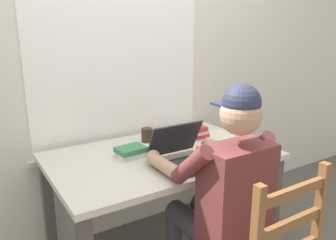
{
  "coord_description": "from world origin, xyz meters",
  "views": [
    {
      "loc": [
        -0.99,
        -1.66,
        1.47
      ],
      "look_at": [
        0.02,
        -0.05,
        0.95
      ],
      "focal_mm": 36.05,
      "sensor_mm": 36.0,
      "label": 1
    }
  ],
  "objects_px": {
    "desk": "(161,167)",
    "laptop": "(184,155)",
    "coffee_mug_white": "(246,147)",
    "seated_person": "(221,191)",
    "book_stack_side": "(132,151)",
    "book_stack_main": "(195,132)",
    "coffee_mug_dark": "(147,135)",
    "computer_mouse": "(225,153)"
  },
  "relations": [
    {
      "from": "desk",
      "to": "seated_person",
      "type": "bearing_deg",
      "value": -83.67
    },
    {
      "from": "desk",
      "to": "computer_mouse",
      "type": "height_order",
      "value": "computer_mouse"
    },
    {
      "from": "computer_mouse",
      "to": "book_stack_main",
      "type": "relative_size",
      "value": 0.53
    },
    {
      "from": "laptop",
      "to": "desk",
      "type": "bearing_deg",
      "value": 98.71
    },
    {
      "from": "laptop",
      "to": "book_stack_side",
      "type": "bearing_deg",
      "value": 128.72
    },
    {
      "from": "coffee_mug_dark",
      "to": "book_stack_main",
      "type": "bearing_deg",
      "value": -15.25
    },
    {
      "from": "desk",
      "to": "book_stack_side",
      "type": "distance_m",
      "value": 0.22
    },
    {
      "from": "desk",
      "to": "book_stack_side",
      "type": "bearing_deg",
      "value": 162.62
    },
    {
      "from": "seated_person",
      "to": "coffee_mug_white",
      "type": "distance_m",
      "value": 0.43
    },
    {
      "from": "seated_person",
      "to": "laptop",
      "type": "relative_size",
      "value": 3.72
    },
    {
      "from": "desk",
      "to": "coffee_mug_dark",
      "type": "height_order",
      "value": "coffee_mug_dark"
    },
    {
      "from": "seated_person",
      "to": "laptop",
      "type": "bearing_deg",
      "value": 94.7
    },
    {
      "from": "coffee_mug_white",
      "to": "book_stack_main",
      "type": "bearing_deg",
      "value": 98.92
    },
    {
      "from": "laptop",
      "to": "book_stack_side",
      "type": "xyz_separation_m",
      "value": [
        -0.2,
        0.25,
        -0.02
      ]
    },
    {
      "from": "desk",
      "to": "coffee_mug_white",
      "type": "bearing_deg",
      "value": -34.68
    },
    {
      "from": "computer_mouse",
      "to": "book_stack_main",
      "type": "bearing_deg",
      "value": 82.12
    },
    {
      "from": "computer_mouse",
      "to": "coffee_mug_dark",
      "type": "xyz_separation_m",
      "value": [
        -0.27,
        0.46,
        0.03
      ]
    },
    {
      "from": "laptop",
      "to": "coffee_mug_dark",
      "type": "distance_m",
      "value": 0.43
    },
    {
      "from": "coffee_mug_white",
      "to": "book_stack_main",
      "type": "xyz_separation_m",
      "value": [
        -0.07,
        0.43,
        -0.01
      ]
    },
    {
      "from": "coffee_mug_white",
      "to": "coffee_mug_dark",
      "type": "xyz_separation_m",
      "value": [
        -0.39,
        0.52,
        -0.0
      ]
    },
    {
      "from": "coffee_mug_white",
      "to": "coffee_mug_dark",
      "type": "relative_size",
      "value": 1.07
    },
    {
      "from": "coffee_mug_white",
      "to": "coffee_mug_dark",
      "type": "height_order",
      "value": "coffee_mug_white"
    },
    {
      "from": "desk",
      "to": "laptop",
      "type": "distance_m",
      "value": 0.25
    },
    {
      "from": "desk",
      "to": "laptop",
      "type": "xyz_separation_m",
      "value": [
        0.03,
        -0.2,
        0.14
      ]
    },
    {
      "from": "seated_person",
      "to": "desk",
      "type": "bearing_deg",
      "value": 96.33
    },
    {
      "from": "desk",
      "to": "coffee_mug_white",
      "type": "distance_m",
      "value": 0.53
    },
    {
      "from": "computer_mouse",
      "to": "book_stack_side",
      "type": "distance_m",
      "value": 0.56
    },
    {
      "from": "desk",
      "to": "laptop",
      "type": "height_order",
      "value": "laptop"
    },
    {
      "from": "seated_person",
      "to": "coffee_mug_dark",
      "type": "bearing_deg",
      "value": 92.24
    },
    {
      "from": "computer_mouse",
      "to": "book_stack_main",
      "type": "xyz_separation_m",
      "value": [
        0.05,
        0.37,
        0.02
      ]
    },
    {
      "from": "seated_person",
      "to": "computer_mouse",
      "type": "height_order",
      "value": "seated_person"
    },
    {
      "from": "computer_mouse",
      "to": "coffee_mug_dark",
      "type": "relative_size",
      "value": 0.89
    },
    {
      "from": "coffee_mug_dark",
      "to": "desk",
      "type": "bearing_deg",
      "value": -96.75
    },
    {
      "from": "desk",
      "to": "coffee_mug_dark",
      "type": "relative_size",
      "value": 11.8
    },
    {
      "from": "desk",
      "to": "book_stack_main",
      "type": "height_order",
      "value": "book_stack_main"
    },
    {
      "from": "desk",
      "to": "computer_mouse",
      "type": "bearing_deg",
      "value": -38.31
    },
    {
      "from": "seated_person",
      "to": "book_stack_main",
      "type": "relative_size",
      "value": 6.54
    },
    {
      "from": "seated_person",
      "to": "coffee_mug_white",
      "type": "xyz_separation_m",
      "value": [
        0.37,
        0.2,
        0.1
      ]
    },
    {
      "from": "coffee_mug_white",
      "to": "book_stack_main",
      "type": "height_order",
      "value": "coffee_mug_white"
    },
    {
      "from": "laptop",
      "to": "coffee_mug_dark",
      "type": "height_order",
      "value": "laptop"
    },
    {
      "from": "laptop",
      "to": "book_stack_main",
      "type": "relative_size",
      "value": 1.76
    },
    {
      "from": "seated_person",
      "to": "laptop",
      "type": "distance_m",
      "value": 0.31
    }
  ]
}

